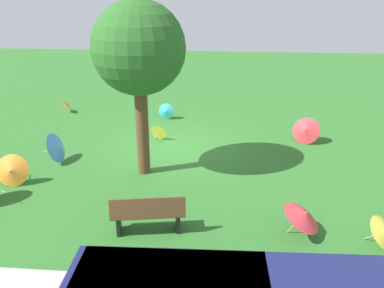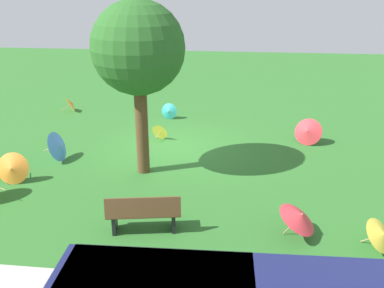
{
  "view_description": "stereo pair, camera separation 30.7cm",
  "coord_description": "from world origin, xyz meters",
  "px_view_note": "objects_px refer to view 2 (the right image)",
  "views": [
    {
      "loc": [
        -1.71,
        12.61,
        5.13
      ],
      "look_at": [
        -0.73,
        1.17,
        0.6
      ],
      "focal_mm": 39.0,
      "sensor_mm": 36.0,
      "label": 1
    },
    {
      "loc": [
        -2.02,
        12.58,
        5.13
      ],
      "look_at": [
        -0.73,
        1.17,
        0.6
      ],
      "focal_mm": 39.0,
      "sensor_mm": 36.0,
      "label": 2
    }
  ],
  "objects_px": {
    "parasol_yellow_2": "(160,131)",
    "parasol_blue_0": "(59,146)",
    "parasol_teal_0": "(169,111)",
    "parasol_orange_1": "(12,169)",
    "parasol_red_2": "(299,217)",
    "parasol_orange_0": "(71,104)",
    "park_bench": "(144,213)",
    "parasol_red_0": "(308,131)",
    "shade_tree": "(138,50)",
    "parasol_yellow_0": "(382,235)"
  },
  "relations": [
    {
      "from": "parasol_orange_1",
      "to": "parasol_yellow_2",
      "type": "bearing_deg",
      "value": -131.44
    },
    {
      "from": "shade_tree",
      "to": "parasol_red_2",
      "type": "height_order",
      "value": "shade_tree"
    },
    {
      "from": "park_bench",
      "to": "parasol_yellow_2",
      "type": "relative_size",
      "value": 2.72
    },
    {
      "from": "shade_tree",
      "to": "parasol_red_2",
      "type": "xyz_separation_m",
      "value": [
        -3.99,
        2.9,
        -2.94
      ]
    },
    {
      "from": "parasol_orange_0",
      "to": "parasol_yellow_0",
      "type": "height_order",
      "value": "parasol_yellow_0"
    },
    {
      "from": "parasol_yellow_0",
      "to": "parasol_red_2",
      "type": "distance_m",
      "value": 1.63
    },
    {
      "from": "parasol_orange_0",
      "to": "parasol_blue_0",
      "type": "bearing_deg",
      "value": 107.82
    },
    {
      "from": "shade_tree",
      "to": "parasol_red_2",
      "type": "bearing_deg",
      "value": 143.95
    },
    {
      "from": "shade_tree",
      "to": "parasol_blue_0",
      "type": "relative_size",
      "value": 5.04
    },
    {
      "from": "parasol_yellow_0",
      "to": "parasol_orange_1",
      "type": "relative_size",
      "value": 1.04
    },
    {
      "from": "parasol_blue_0",
      "to": "parasol_yellow_2",
      "type": "bearing_deg",
      "value": -141.81
    },
    {
      "from": "parasol_yellow_0",
      "to": "parasol_orange_1",
      "type": "height_order",
      "value": "parasol_orange_1"
    },
    {
      "from": "park_bench",
      "to": "parasol_red_2",
      "type": "bearing_deg",
      "value": -177.53
    },
    {
      "from": "parasol_orange_0",
      "to": "parasol_orange_1",
      "type": "relative_size",
      "value": 0.84
    },
    {
      "from": "parasol_yellow_2",
      "to": "park_bench",
      "type": "bearing_deg",
      "value": 96.94
    },
    {
      "from": "parasol_teal_0",
      "to": "park_bench",
      "type": "bearing_deg",
      "value": 95.55
    },
    {
      "from": "park_bench",
      "to": "parasol_blue_0",
      "type": "distance_m",
      "value": 4.91
    },
    {
      "from": "park_bench",
      "to": "parasol_yellow_0",
      "type": "xyz_separation_m",
      "value": [
        -4.9,
        0.1,
        -0.1
      ]
    },
    {
      "from": "parasol_teal_0",
      "to": "parasol_red_2",
      "type": "xyz_separation_m",
      "value": [
        -4.07,
        7.76,
        0.19
      ]
    },
    {
      "from": "shade_tree",
      "to": "parasol_yellow_2",
      "type": "xyz_separation_m",
      "value": [
        -0.0,
        -2.62,
        -3.18
      ]
    },
    {
      "from": "parasol_orange_1",
      "to": "parasol_yellow_2",
      "type": "distance_m",
      "value": 5.03
    },
    {
      "from": "shade_tree",
      "to": "parasol_red_0",
      "type": "distance_m",
      "value": 6.4
    },
    {
      "from": "parasol_orange_0",
      "to": "parasol_orange_1",
      "type": "bearing_deg",
      "value": 98.32
    },
    {
      "from": "parasol_yellow_0",
      "to": "parasol_blue_0",
      "type": "xyz_separation_m",
      "value": [
        8.29,
        -3.65,
        0.1
      ]
    },
    {
      "from": "parasol_yellow_2",
      "to": "parasol_blue_0",
      "type": "bearing_deg",
      "value": 38.19
    },
    {
      "from": "park_bench",
      "to": "parasol_orange_0",
      "type": "height_order",
      "value": "park_bench"
    },
    {
      "from": "parasol_red_2",
      "to": "parasol_teal_0",
      "type": "bearing_deg",
      "value": -62.35
    },
    {
      "from": "parasol_yellow_2",
      "to": "parasol_teal_0",
      "type": "xyz_separation_m",
      "value": [
        0.08,
        -2.23,
        0.04
      ]
    },
    {
      "from": "parasol_orange_0",
      "to": "parasol_red_0",
      "type": "distance_m",
      "value": 9.66
    },
    {
      "from": "parasol_orange_0",
      "to": "parasol_teal_0",
      "type": "distance_m",
      "value": 4.26
    },
    {
      "from": "parasol_blue_0",
      "to": "parasol_teal_0",
      "type": "xyz_separation_m",
      "value": [
        -2.62,
        -4.36,
        -0.14
      ]
    },
    {
      "from": "parasol_orange_1",
      "to": "parasol_teal_0",
      "type": "height_order",
      "value": "parasol_orange_1"
    },
    {
      "from": "parasol_red_2",
      "to": "parasol_red_0",
      "type": "bearing_deg",
      "value": -99.78
    },
    {
      "from": "parasol_red_0",
      "to": "parasol_teal_0",
      "type": "xyz_separation_m",
      "value": [
        5.03,
        -2.15,
        -0.13
      ]
    },
    {
      "from": "parasol_orange_0",
      "to": "parasol_red_2",
      "type": "height_order",
      "value": "parasol_red_2"
    },
    {
      "from": "parasol_orange_0",
      "to": "parasol_yellow_2",
      "type": "bearing_deg",
      "value": 146.48
    },
    {
      "from": "parasol_orange_1",
      "to": "parasol_red_2",
      "type": "bearing_deg",
      "value": 166.5
    },
    {
      "from": "park_bench",
      "to": "parasol_red_0",
      "type": "height_order",
      "value": "park_bench"
    },
    {
      "from": "parasol_orange_1",
      "to": "parasol_teal_0",
      "type": "distance_m",
      "value": 6.83
    },
    {
      "from": "parasol_blue_0",
      "to": "parasol_teal_0",
      "type": "bearing_deg",
      "value": -121.03
    },
    {
      "from": "parasol_orange_0",
      "to": "parasol_yellow_0",
      "type": "bearing_deg",
      "value": 138.93
    },
    {
      "from": "parasol_yellow_0",
      "to": "parasol_red_2",
      "type": "xyz_separation_m",
      "value": [
        1.61,
        -0.25,
        0.15
      ]
    },
    {
      "from": "shade_tree",
      "to": "park_bench",
      "type": "bearing_deg",
      "value": 102.83
    },
    {
      "from": "parasol_red_0",
      "to": "parasol_orange_1",
      "type": "bearing_deg",
      "value": 24.97
    },
    {
      "from": "shade_tree",
      "to": "parasol_blue_0",
      "type": "height_order",
      "value": "shade_tree"
    },
    {
      "from": "park_bench",
      "to": "parasol_orange_1",
      "type": "xyz_separation_m",
      "value": [
        4.02,
        -1.9,
        -0.03
      ]
    },
    {
      "from": "park_bench",
      "to": "parasol_red_2",
      "type": "height_order",
      "value": "park_bench"
    },
    {
      "from": "park_bench",
      "to": "parasol_yellow_2",
      "type": "height_order",
      "value": "park_bench"
    },
    {
      "from": "parasol_orange_1",
      "to": "parasol_red_2",
      "type": "height_order",
      "value": "parasol_orange_1"
    },
    {
      "from": "parasol_red_0",
      "to": "shade_tree",
      "type": "bearing_deg",
      "value": 28.66
    }
  ]
}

